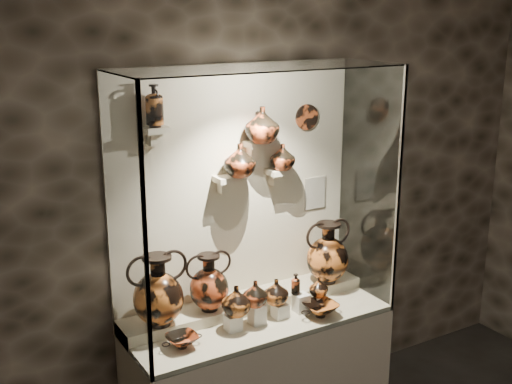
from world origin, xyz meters
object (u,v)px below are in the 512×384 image
at_px(ovoid_vase_a, 240,160).
at_px(ovoid_vase_b, 262,125).
at_px(kylix_left, 182,340).
at_px(ovoid_vase_c, 283,157).
at_px(kylix_right, 320,308).
at_px(amphora_left, 158,290).
at_px(amphora_right, 327,252).
at_px(jug_e, 318,287).
at_px(amphora_mid, 209,282).
at_px(jug_c, 276,292).
at_px(lekythos_small, 295,283).
at_px(lekythos_tall, 154,103).
at_px(jug_a, 236,301).
at_px(jug_b, 255,293).

distance_m(ovoid_vase_a, ovoid_vase_b, 0.26).
distance_m(kylix_left, ovoid_vase_c, 1.30).
xyz_separation_m(kylix_right, ovoid_vase_a, (-0.38, 0.36, 0.94)).
relative_size(amphora_left, ovoid_vase_a, 2.14).
relative_size(amphora_right, kylix_left, 1.83).
bearing_deg(jug_e, ovoid_vase_c, 94.25).
bearing_deg(amphora_mid, kylix_right, -23.18).
height_order(jug_c, lekythos_small, lekythos_small).
height_order(amphora_mid, jug_e, amphora_mid).
bearing_deg(ovoid_vase_b, ovoid_vase_a, 177.09).
height_order(lekythos_tall, ovoid_vase_a, lekythos_tall).
xyz_separation_m(jug_e, ovoid_vase_a, (-0.44, 0.26, 0.85)).
xyz_separation_m(amphora_left, jug_c, (0.73, -0.15, -0.12)).
xyz_separation_m(jug_c, kylix_right, (0.25, -0.14, -0.12)).
distance_m(amphora_left, jug_a, 0.47).
bearing_deg(amphora_right, ovoid_vase_b, -178.80).
xyz_separation_m(ovoid_vase_a, ovoid_vase_c, (0.33, 0.02, -0.02)).
bearing_deg(ovoid_vase_b, kylix_left, -158.77).
bearing_deg(jug_c, amphora_left, -173.33).
relative_size(amphora_mid, jug_a, 1.96).
distance_m(jug_b, ovoid_vase_c, 0.89).
bearing_deg(kylix_left, jug_b, 22.69).
relative_size(jug_c, lekythos_small, 1.05).
bearing_deg(ovoid_vase_c, jug_b, -135.27).
xyz_separation_m(jug_c, ovoid_vase_b, (0.03, 0.22, 1.03)).
relative_size(amphora_right, ovoid_vase_b, 1.92).
distance_m(lekythos_small, kylix_right, 0.22).
height_order(amphora_mid, lekythos_small, amphora_mid).
distance_m(jug_b, jug_e, 0.48).
xyz_separation_m(jug_b, ovoid_vase_c, (0.37, 0.27, 0.76)).
distance_m(jug_e, lekythos_small, 0.17).
height_order(jug_e, lekythos_small, lekythos_small).
bearing_deg(jug_a, kylix_right, -33.80).
distance_m(ovoid_vase_b, ovoid_vase_c, 0.29).
bearing_deg(lekythos_small, jug_c, 172.29).
distance_m(kylix_right, ovoid_vase_b, 1.22).
bearing_deg(lekythos_small, lekythos_tall, 154.35).
height_order(jug_c, kylix_right, jug_c).
relative_size(amphora_left, lekythos_small, 2.79).
relative_size(amphora_left, amphora_right, 1.03).
bearing_deg(amphora_left, lekythos_small, -33.57).
bearing_deg(lekythos_tall, kylix_right, -35.24).
xyz_separation_m(amphora_right, ovoid_vase_c, (-0.32, 0.09, 0.69)).
relative_size(jug_b, kylix_left, 0.70).
relative_size(ovoid_vase_a, ovoid_vase_c, 1.22).
relative_size(jug_a, lekythos_small, 1.19).
xyz_separation_m(amphora_left, ovoid_vase_c, (0.92, 0.10, 0.68)).
bearing_deg(jug_a, ovoid_vase_b, 14.56).
xyz_separation_m(amphora_left, jug_a, (0.42, -0.17, -0.10)).
bearing_deg(amphora_left, ovoid_vase_b, -18.64).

